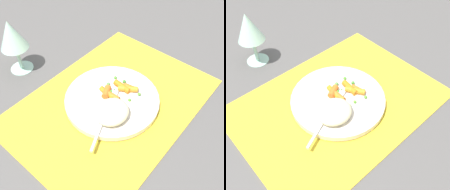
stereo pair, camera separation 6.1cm
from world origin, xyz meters
The scene contains 8 objects.
ground_plane centered at (0.00, 0.00, 0.00)m, with size 2.40×2.40×0.00m, color #565451.
placemat centered at (0.00, 0.00, 0.00)m, with size 0.52×0.37×0.01m, color gold.
plate centered at (0.00, 0.00, 0.01)m, with size 0.24×0.24×0.01m, color silver.
rice_mound centered at (-0.05, -0.04, 0.04)m, with size 0.09×0.08×0.03m, color beige.
carrot_portion centered at (0.02, 0.00, 0.03)m, with size 0.09×0.08×0.02m.
pea_scatter centered at (0.03, 0.00, 0.03)m, with size 0.08×0.09×0.01m.
fork centered at (-0.04, -0.02, 0.02)m, with size 0.18×0.09×0.01m.
wine_glass centered at (-0.07, 0.29, 0.11)m, with size 0.08×0.08×0.16m.
Camera 2 is at (-0.29, -0.32, 0.51)m, focal length 41.23 mm.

